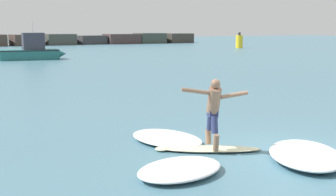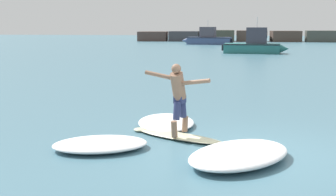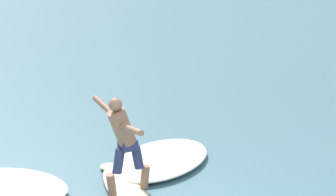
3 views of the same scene
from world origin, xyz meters
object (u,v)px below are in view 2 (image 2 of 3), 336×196
Objects in this scene: surfboard at (178,136)px; surfer at (178,94)px; small_boat_offshore at (255,45)px; fishing_boat_near_jetty at (207,39)px.

surfer reaches higher than surfboard.
surfer is at bearing -80.44° from surfboard.
small_boat_offshore is (2.66, 31.59, 0.71)m from surfboard.
small_boat_offshore reaches higher than surfboard.
small_boat_offshore reaches higher than fishing_boat_near_jetty.
surfboard is 31.71m from small_boat_offshore.
fishing_boat_near_jetty is at bearing 93.03° from surfboard.
fishing_boat_near_jetty is at bearing 106.66° from small_boat_offshore.
surfboard is at bearing -86.97° from fishing_boat_near_jetty.
surfer is at bearing -86.96° from fishing_boat_near_jetty.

